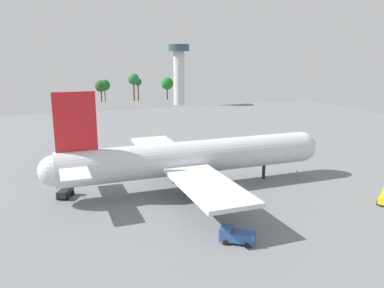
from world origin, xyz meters
name	(u,v)px	position (x,y,z in m)	size (l,w,h in m)	color
ground_plane	(192,187)	(0.00, 0.00, 0.00)	(234.78, 234.78, 0.00)	slate
cargo_airplane	(192,158)	(-0.05, 0.00, 6.27)	(58.70, 50.35, 20.30)	silver
cargo_loader	(66,192)	(-24.54, 3.35, 1.10)	(3.55, 4.26, 2.27)	#333338
pushback_tractor	(47,170)	(-27.65, 19.48, 1.13)	(3.89, 2.70, 2.07)	silver
catering_truck	(236,235)	(-2.50, -24.58, 1.15)	(5.28, 4.70, 2.31)	#2D5193
safety_cone_nose	(297,171)	(26.41, 1.16, 0.31)	(0.43, 0.43, 0.62)	orange
control_tower	(179,69)	(40.48, 126.60, 19.12)	(11.08, 11.08, 31.81)	silver
tree_line_backdrop	(100,84)	(2.17, 153.07, 10.46)	(101.95, 7.59, 15.82)	#51381E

